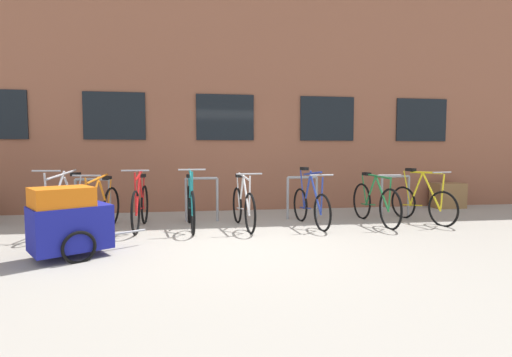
# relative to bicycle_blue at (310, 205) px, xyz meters

# --- Properties ---
(ground_plane) EXTENTS (42.00, 42.00, 0.00)m
(ground_plane) POSITION_rel_bicycle_blue_xyz_m (-1.43, -1.22, -0.37)
(ground_plane) COLOR #9E998E
(storefront_building) EXTENTS (28.00, 6.49, 6.94)m
(storefront_building) POSITION_rel_bicycle_blue_xyz_m (-1.43, 5.20, 3.10)
(storefront_building) COLOR brown
(storefront_building) RESTS_ON ground
(bike_rack) EXTENTS (6.65, 0.05, 0.86)m
(bike_rack) POSITION_rel_bicycle_blue_xyz_m (-0.97, 0.68, 0.16)
(bike_rack) COLOR gray
(bike_rack) RESTS_ON ground
(bicycle_blue) EXTENTS (0.44, 1.63, 1.08)m
(bicycle_blue) POSITION_rel_bicycle_blue_xyz_m (0.00, 0.00, 0.00)
(bicycle_blue) COLOR black
(bicycle_blue) RESTS_ON ground
(bicycle_silver) EXTENTS (0.49, 1.80, 1.09)m
(bicycle_silver) POSITION_rel_bicycle_blue_xyz_m (-4.23, 0.01, 0.02)
(bicycle_silver) COLOR black
(bicycle_silver) RESTS_ON ground
(bicycle_teal) EXTENTS (0.44, 1.79, 1.09)m
(bicycle_teal) POSITION_rel_bicycle_blue_xyz_m (-2.17, 0.10, 0.02)
(bicycle_teal) COLOR black
(bicycle_teal) RESTS_ON ground
(bicycle_orange) EXTENTS (0.44, 1.77, 1.01)m
(bicycle_orange) POSITION_rel_bicycle_blue_xyz_m (-3.68, 0.02, 0.01)
(bicycle_orange) COLOR black
(bicycle_orange) RESTS_ON ground
(bicycle_green) EXTENTS (0.44, 1.81, 0.97)m
(bicycle_green) POSITION_rel_bicycle_blue_xyz_m (1.26, 0.02, 0.02)
(bicycle_green) COLOR black
(bicycle_green) RESTS_ON ground
(bicycle_red) EXTENTS (0.44, 1.72, 1.07)m
(bicycle_red) POSITION_rel_bicycle_blue_xyz_m (-3.04, 0.17, 0.02)
(bicycle_red) COLOR black
(bicycle_red) RESTS_ON ground
(bicycle_white) EXTENTS (0.44, 1.69, 1.01)m
(bicycle_white) POSITION_rel_bicycle_blue_xyz_m (-1.24, 0.01, 0.00)
(bicycle_white) COLOR black
(bicycle_white) RESTS_ON ground
(bicycle_yellow) EXTENTS (0.54, 1.60, 1.04)m
(bicycle_yellow) POSITION_rel_bicycle_blue_xyz_m (2.24, 0.05, -0.00)
(bicycle_yellow) COLOR black
(bicycle_yellow) RESTS_ON ground
(bike_trailer) EXTENTS (1.38, 1.06, 0.92)m
(bike_trailer) POSITION_rel_bicycle_blue_xyz_m (-3.64, -1.59, 0.09)
(bike_trailer) COLOR navy
(bike_trailer) RESTS_ON ground
(planter_box) EXTENTS (0.70, 0.44, 0.60)m
(planter_box) POSITION_rel_bicycle_blue_xyz_m (3.92, 1.63, -0.07)
(planter_box) COLOR olive
(planter_box) RESTS_ON ground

